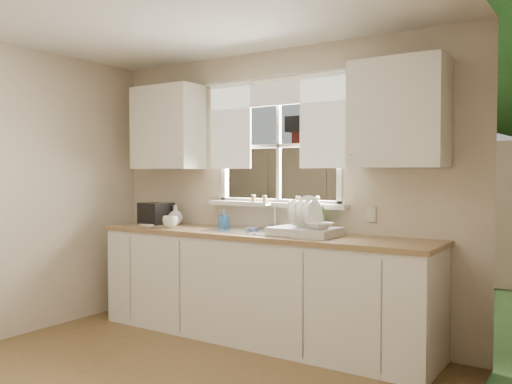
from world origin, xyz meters
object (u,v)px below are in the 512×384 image
Objects in this scene: dish_rack at (306,228)px; soap_bottle_a at (318,215)px; black_appliance at (156,213)px; cup at (170,222)px.

dish_rack is 1.67× the size of soap_bottle_a.
dish_rack is 1.70m from black_appliance.
dish_rack is 3.75× the size of cup.
soap_bottle_a is 1.09× the size of black_appliance.
cup is at bearing -174.49° from dish_rack.
dish_rack reaches higher than black_appliance.
soap_bottle_a is 1.70m from black_appliance.
black_appliance is at bearing 174.60° from cup.
black_appliance is at bearing 160.22° from soap_bottle_a.
black_appliance is (-0.38, 0.21, 0.05)m from cup.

